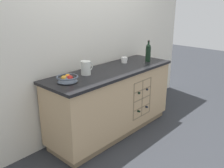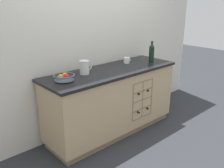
{
  "view_description": "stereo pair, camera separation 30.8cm",
  "coord_description": "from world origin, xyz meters",
  "px_view_note": "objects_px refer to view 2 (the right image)",
  "views": [
    {
      "loc": [
        -2.35,
        -2.14,
        1.8
      ],
      "look_at": [
        0.0,
        0.0,
        0.71
      ],
      "focal_mm": 40.0,
      "sensor_mm": 36.0,
      "label": 1
    },
    {
      "loc": [
        -2.13,
        -2.36,
        1.8
      ],
      "look_at": [
        0.0,
        0.0,
        0.71
      ],
      "focal_mm": 40.0,
      "sensor_mm": 36.0,
      "label": 2
    }
  ],
  "objects_px": {
    "fruit_bowl": "(64,77)",
    "white_pitcher": "(85,67)",
    "ceramic_mug": "(127,60)",
    "standing_wine_bottle": "(152,53)"
  },
  "relations": [
    {
      "from": "standing_wine_bottle",
      "to": "white_pitcher",
      "type": "bearing_deg",
      "value": 170.83
    },
    {
      "from": "white_pitcher",
      "to": "ceramic_mug",
      "type": "bearing_deg",
      "value": 2.69
    },
    {
      "from": "fruit_bowl",
      "to": "white_pitcher",
      "type": "height_order",
      "value": "white_pitcher"
    },
    {
      "from": "ceramic_mug",
      "to": "standing_wine_bottle",
      "type": "height_order",
      "value": "standing_wine_bottle"
    },
    {
      "from": "fruit_bowl",
      "to": "standing_wine_bottle",
      "type": "distance_m",
      "value": 1.43
    },
    {
      "from": "ceramic_mug",
      "to": "standing_wine_bottle",
      "type": "bearing_deg",
      "value": -35.55
    },
    {
      "from": "white_pitcher",
      "to": "ceramic_mug",
      "type": "height_order",
      "value": "white_pitcher"
    },
    {
      "from": "fruit_bowl",
      "to": "standing_wine_bottle",
      "type": "relative_size",
      "value": 0.79
    },
    {
      "from": "white_pitcher",
      "to": "standing_wine_bottle",
      "type": "relative_size",
      "value": 0.59
    },
    {
      "from": "fruit_bowl",
      "to": "standing_wine_bottle",
      "type": "height_order",
      "value": "standing_wine_bottle"
    }
  ]
}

